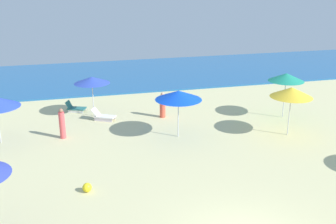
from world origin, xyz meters
TOP-DOWN VIEW (x-y plane):
  - ocean at (0.00, 24.08)m, footprint 60.00×11.84m
  - umbrella_1 at (6.18, 8.29)m, footprint 2.19×2.19m
  - umbrella_2 at (7.39, 10.88)m, footprint 2.08×2.08m
  - umbrella_4 at (-3.58, 14.01)m, footprint 2.12×2.12m
  - lounge_chair_4_0 at (-4.65, 15.12)m, footprint 1.33×1.02m
  - lounge_chair_4_1 at (-3.12, 13.12)m, footprint 1.48×1.17m
  - umbrella_5 at (0.46, 9.54)m, footprint 2.42×2.42m
  - beachgoer_0 at (0.41, 12.73)m, footprint 0.48×0.48m
  - beachgoer_1 at (-5.43, 10.86)m, footprint 0.42×0.42m
  - beach_ball_0 at (-4.57, 4.93)m, footprint 0.37×0.37m

SIDE VIEW (x-z plane):
  - ocean at x=0.00m, z-range 0.00..0.12m
  - beach_ball_0 at x=-4.57m, z-range 0.00..0.37m
  - lounge_chair_4_0 at x=-4.65m, z-range -0.10..0.57m
  - lounge_chair_4_1 at x=-3.12m, z-range -0.09..0.59m
  - beachgoer_0 at x=0.41m, z-range -0.06..1.49m
  - beachgoer_1 at x=-5.43m, z-range -0.04..1.58m
  - umbrella_4 at x=-3.58m, z-range 1.02..3.46m
  - umbrella_5 at x=0.46m, z-range 1.02..3.53m
  - umbrella_1 at x=6.18m, z-range 1.05..3.68m
  - umbrella_2 at x=7.39m, z-range 1.12..3.83m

